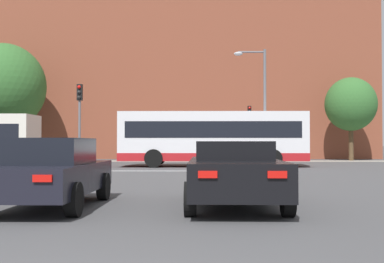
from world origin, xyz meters
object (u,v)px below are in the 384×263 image
bus_crossing_lead (212,138)px  pedestrian_waiting (125,147)px  street_lamp_junction (259,95)px  car_roadster_right (234,173)px  traffic_light_near_left (79,112)px  traffic_light_far_right (249,124)px  car_saloon_left (50,172)px

bus_crossing_lead → pedestrian_waiting: (-6.17, 7.98, -0.60)m
street_lamp_junction → car_roadster_right: bearing=-99.1°
traffic_light_near_left → traffic_light_far_right: bearing=48.5°
car_saloon_left → pedestrian_waiting: size_ratio=2.42×
car_saloon_left → pedestrian_waiting: 25.30m
pedestrian_waiting → street_lamp_junction: bearing=-13.7°
car_saloon_left → bus_crossing_lead: 17.69m
traffic_light_far_right → car_saloon_left: bearing=-105.5°
car_roadster_right → traffic_light_near_left: size_ratio=1.03×
traffic_light_near_left → pedestrian_waiting: traffic_light_near_left is taller
traffic_light_far_right → pedestrian_waiting: 9.23m
traffic_light_near_left → pedestrian_waiting: size_ratio=2.39×
bus_crossing_lead → car_roadster_right: bearing=179.8°
car_saloon_left → pedestrian_waiting: pedestrian_waiting is taller
bus_crossing_lead → traffic_light_far_right: traffic_light_far_right is taller
traffic_light_near_left → pedestrian_waiting: (0.51, 11.56, -1.80)m
car_saloon_left → street_lamp_junction: bearing=69.7°
car_saloon_left → car_roadster_right: car_saloon_left is taller
traffic_light_far_right → street_lamp_junction: size_ratio=0.60×
traffic_light_far_right → traffic_light_near_left: 14.45m
car_roadster_right → traffic_light_far_right: size_ratio=1.10×
car_saloon_left → traffic_light_far_right: traffic_light_far_right is taller
car_roadster_right → street_lamp_junction: (2.74, 17.17, 3.39)m
traffic_light_far_right → pedestrian_waiting: (-9.06, 0.74, -1.65)m
traffic_light_far_right → street_lamp_junction: street_lamp_junction is taller
traffic_light_far_right → traffic_light_near_left: bearing=-131.5°
car_saloon_left → bus_crossing_lead: bus_crossing_lead is taller
bus_crossing_lead → pedestrian_waiting: bus_crossing_lead is taller
car_saloon_left → traffic_light_near_left: bearing=102.0°
car_saloon_left → traffic_light_far_right: 25.46m
bus_crossing_lead → pedestrian_waiting: size_ratio=5.88×
car_saloon_left → traffic_light_near_left: 14.07m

